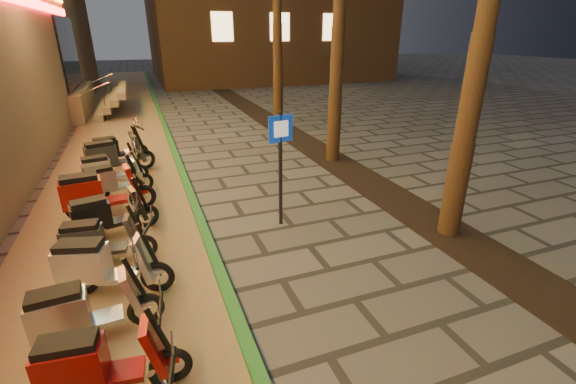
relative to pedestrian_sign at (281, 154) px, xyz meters
name	(u,v)px	position (x,y,z in m)	size (l,w,h in m)	color
ground	(329,357)	(-0.65, -3.53, -1.50)	(120.00, 120.00, 0.00)	#474442
parking_strip	(119,154)	(-3.25, 6.47, -1.49)	(3.40, 60.00, 0.01)	#8C7251
green_curb	(173,148)	(-1.55, 6.47, -1.45)	(0.18, 60.00, 0.10)	#2A712E
planting_strip	(367,181)	(2.95, 1.47, -1.49)	(1.20, 40.00, 0.02)	black
pedestrian_sign	(281,154)	(0.00, 0.00, 0.00)	(0.51, 0.12, 2.31)	black
scooter_4	(97,363)	(-3.18, -3.14, -1.03)	(1.52, 0.59, 1.07)	black
scooter_5	(81,311)	(-3.42, -2.20, -1.03)	(1.55, 0.55, 1.09)	black
scooter_6	(101,265)	(-3.25, -1.22, -0.99)	(1.64, 0.85, 1.16)	black
scooter_7	(98,240)	(-3.36, -0.31, -1.05)	(1.48, 0.57, 1.04)	black
scooter_8	(105,215)	(-3.29, 0.64, -1.02)	(1.56, 0.75, 1.10)	black
scooter_9	(97,193)	(-3.48, 1.65, -0.93)	(1.85, 0.72, 1.30)	black
scooter_10	(111,180)	(-3.26, 2.60, -1.03)	(1.53, 0.81, 1.09)	black
scooter_11	(107,169)	(-3.39, 3.45, -1.02)	(1.57, 0.67, 1.10)	black
scooter_12	(112,156)	(-3.29, 4.40, -0.95)	(1.80, 0.90, 1.27)	black
scooter_13	(115,149)	(-3.27, 5.43, -1.03)	(1.53, 0.79, 1.09)	black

